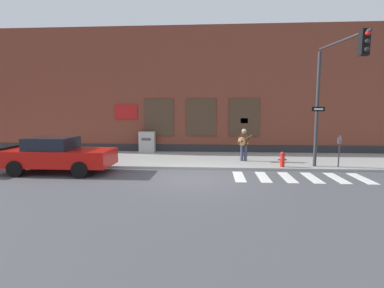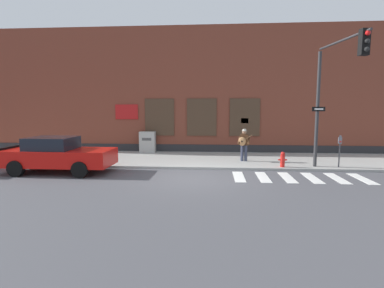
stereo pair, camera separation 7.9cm
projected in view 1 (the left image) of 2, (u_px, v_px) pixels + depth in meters
name	position (u px, v px, depth m)	size (l,w,h in m)	color
ground_plane	(195.00, 178.00, 11.80)	(160.00, 160.00, 0.00)	#4C4C51
sidewalk	(199.00, 159.00, 15.87)	(28.00, 4.90, 0.11)	#9E9E99
building_backdrop	(203.00, 92.00, 19.84)	(28.00, 4.06, 7.60)	brown
crosswalk	(300.00, 178.00, 11.88)	(5.20, 1.90, 0.01)	silver
red_car	(57.00, 155.00, 12.72)	(4.60, 1.99, 1.53)	red
busker	(244.00, 143.00, 14.94)	(0.72, 0.62, 1.61)	#33384C
traffic_light	(334.00, 82.00, 11.99)	(0.89, 3.40, 5.29)	#2D2D30
parking_meter	(339.00, 146.00, 13.45)	(0.13, 0.11, 1.44)	#47474C
utility_box	(147.00, 142.00, 18.00)	(0.94, 0.52, 1.24)	#ADADA8
fire_hydrant	(282.00, 159.00, 13.48)	(0.38, 0.20, 0.70)	red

